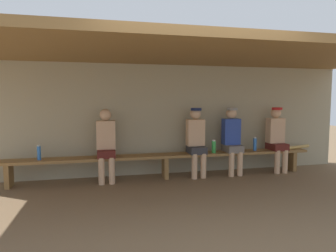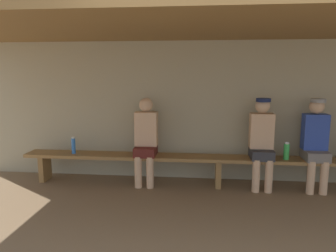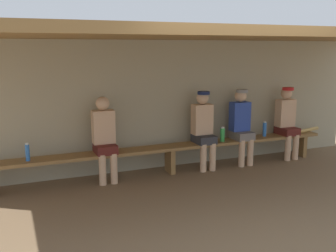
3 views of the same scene
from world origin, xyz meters
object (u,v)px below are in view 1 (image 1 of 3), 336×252
player_middle (277,136)px  baseball_bat (295,147)px  player_near_post (232,137)px  player_shirtless_tan (196,139)px  bench (165,158)px  water_bottle_clear (214,147)px  water_bottle_blue (255,144)px  player_with_sunglasses (106,142)px  water_bottle_orange (39,153)px

player_middle → baseball_bat: (0.45, -0.00, -0.25)m
player_near_post → player_middle: (1.01, 0.00, 0.00)m
player_middle → baseball_bat: size_ratio=1.63×
player_near_post → player_shirtless_tan: bearing=180.0°
bench → water_bottle_clear: bearing=-2.9°
player_shirtless_tan → water_bottle_blue: bearing=0.3°
water_bottle_blue → baseball_bat: bearing=-0.7°
bench → player_near_post: 1.43m
bench → player_shirtless_tan: 0.72m
player_with_sunglasses → player_shirtless_tan: (1.73, 0.00, 0.02)m
player_with_sunglasses → water_bottle_clear: bearing=-1.4°
water_bottle_blue → water_bottle_orange: (-4.15, -0.03, -0.01)m
player_near_post → water_bottle_orange: (-3.63, -0.03, -0.16)m
water_bottle_orange → bench: bearing=0.6°
baseball_bat → bench: bearing=164.7°
player_near_post → player_shirtless_tan: 0.76m
water_bottle_blue → water_bottle_clear: bearing=-176.3°
water_bottle_clear → water_bottle_orange: bearing=179.5°
player_with_sunglasses → player_middle: size_ratio=0.99×
player_shirtless_tan → player_middle: size_ratio=1.00×
player_near_post → water_bottle_clear: size_ratio=5.22×
player_shirtless_tan → water_bottle_blue: 1.29m
player_shirtless_tan → water_bottle_clear: (0.35, -0.05, -0.16)m
bench → player_near_post: size_ratio=4.46×
water_bottle_orange → player_near_post: bearing=0.4°
player_middle → baseball_bat: 0.52m
baseball_bat → water_bottle_blue: bearing=164.1°
player_near_post → player_middle: 1.01m
player_with_sunglasses → water_bottle_orange: player_with_sunglasses is taller
water_bottle_clear → player_with_sunglasses: bearing=178.6°
player_shirtless_tan → water_bottle_orange: (-2.87, -0.03, -0.16)m
bench → water_bottle_orange: size_ratio=22.66×
player_middle → player_near_post: bearing=180.0°
player_with_sunglasses → baseball_bat: player_with_sunglasses is taller
water_bottle_clear → baseball_bat: (1.87, 0.05, -0.09)m
player_middle → player_with_sunglasses: bearing=-180.0°
water_bottle_blue → water_bottle_orange: size_ratio=1.05×
water_bottle_orange → baseball_bat: size_ratio=0.32×
player_near_post → player_middle: same height
bench → water_bottle_blue: 1.91m
player_shirtless_tan → player_middle: bearing=0.0°
player_with_sunglasses → water_bottle_blue: (3.01, 0.01, -0.14)m
player_middle → player_shirtless_tan: bearing=180.0°
bench → baseball_bat: (2.85, -0.00, 0.11)m
player_near_post → player_middle: size_ratio=1.00×
bench → player_shirtless_tan: size_ratio=4.46×
water_bottle_orange → water_bottle_clear: bearing=-0.5°
player_with_sunglasses → water_bottle_orange: size_ratio=5.04×
bench → player_middle: 2.42m
player_middle → water_bottle_clear: player_middle is taller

